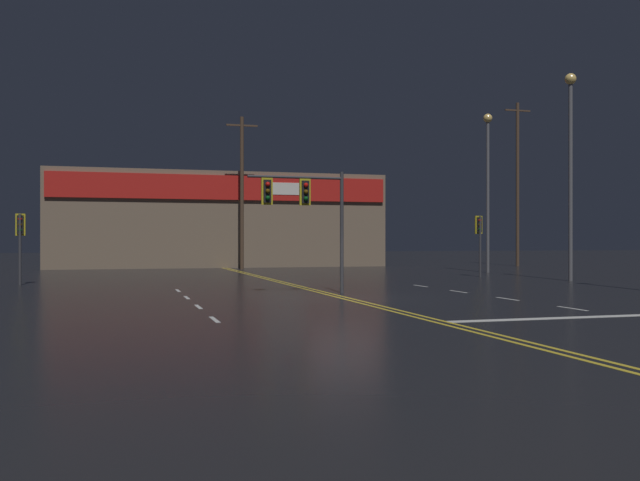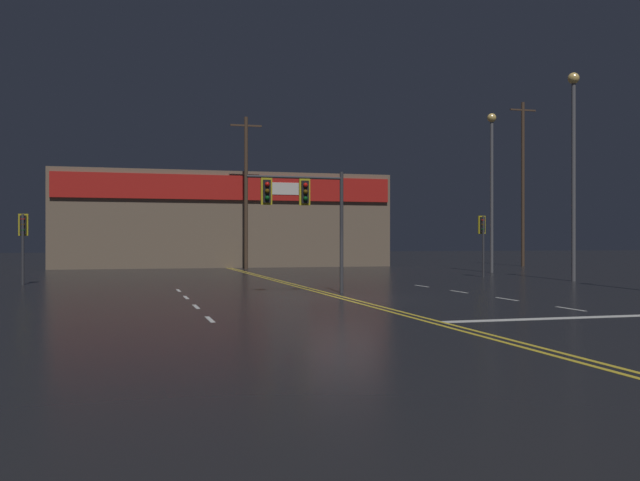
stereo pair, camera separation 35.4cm
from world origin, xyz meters
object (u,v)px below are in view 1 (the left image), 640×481
Objects in this scene: traffic_signal_corner_northwest at (20,233)px; streetlight_far_median at (488,172)px; traffic_signal_corner_northeast at (479,232)px; streetlight_near_right at (571,150)px; traffic_signal_median at (302,201)px.

traffic_signal_corner_northwest is 27.26m from streetlight_far_median.
traffic_signal_corner_northwest is 0.32× the size of streetlight_far_median.
traffic_signal_corner_northeast is 0.33× the size of streetlight_near_right.
streetlight_near_right reaches higher than streetlight_far_median.
traffic_signal_median is 0.45× the size of streetlight_near_right.
traffic_signal_median is 15.89m from streetlight_near_right.
traffic_signal_corner_northwest is 26.35m from streetlight_near_right.
traffic_signal_corner_northwest is at bearing -178.19° from traffic_signal_corner_northeast.
traffic_signal_corner_northeast is at bearing 115.64° from streetlight_near_right.
traffic_signal_median is 1.37× the size of traffic_signal_corner_northeast.
traffic_signal_median is at bearing -142.86° from traffic_signal_corner_northeast.
traffic_signal_median is 0.46× the size of streetlight_far_median.
streetlight_far_median is (15.66, 14.08, 2.82)m from traffic_signal_median.
traffic_signal_median is 1.43× the size of traffic_signal_corner_northwest.
streetlight_far_median is (3.10, 4.56, 3.82)m from traffic_signal_corner_northeast.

